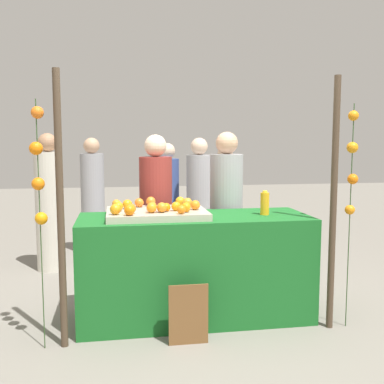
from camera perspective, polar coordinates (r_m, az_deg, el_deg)
ground_plane at (r=4.31m, az=0.34°, el=-15.39°), size 24.00×24.00×0.00m
stall_counter at (r=4.15m, az=0.34°, el=-9.41°), size 2.06×0.76×0.93m
orange_tray at (r=4.02m, az=-4.46°, el=-2.70°), size 0.87×0.64×0.06m
orange_0 at (r=3.79m, az=-1.35°, el=-2.23°), size 0.07×0.07×0.07m
orange_1 at (r=4.01m, az=0.43°, el=-1.66°), size 0.09×0.09×0.09m
orange_2 at (r=3.74m, az=-7.87°, el=-2.30°), size 0.09×0.09×0.09m
orange_3 at (r=4.20m, az=-6.66°, el=-1.34°), size 0.08×0.08×0.08m
orange_4 at (r=4.26m, az=-1.51°, el=-1.18°), size 0.09×0.09×0.09m
orange_5 at (r=3.84m, az=-7.69°, el=-2.09°), size 0.09×0.09×0.09m
orange_6 at (r=3.88m, az=-0.77°, el=-1.93°), size 0.09×0.09×0.09m
orange_7 at (r=3.93m, az=-3.25°, el=-1.92°), size 0.07×0.07×0.07m
orange_8 at (r=4.16m, az=-9.48°, el=-1.48°), size 0.08×0.08×0.08m
orange_9 at (r=3.97m, az=-4.99°, el=-1.83°), size 0.08×0.08×0.08m
orange_10 at (r=3.80m, az=-9.61°, el=-2.17°), size 0.09×0.09×0.09m
orange_11 at (r=3.86m, az=-5.11°, el=-2.00°), size 0.09×0.09×0.09m
orange_12 at (r=4.10m, az=-8.13°, el=-1.54°), size 0.09×0.09×0.09m
orange_13 at (r=3.88m, az=-3.82°, el=-1.95°), size 0.09×0.09×0.09m
orange_14 at (r=3.97m, az=-9.27°, el=-1.81°), size 0.09×0.09×0.09m
orange_15 at (r=3.96m, az=-2.03°, el=-1.80°), size 0.08×0.08×0.08m
orange_16 at (r=4.14m, az=-0.59°, el=-1.36°), size 0.09×0.09×0.09m
orange_17 at (r=4.27m, az=-5.21°, el=-1.18°), size 0.09×0.09×0.09m
juice_bottle at (r=4.16m, az=9.14°, el=-1.43°), size 0.08×0.08×0.22m
chalkboard_sign at (r=3.70m, az=-0.46°, el=-15.20°), size 0.31×0.03×0.50m
vendor_left at (r=4.68m, az=-4.54°, el=-3.74°), size 0.33×0.33×1.66m
vendor_right at (r=4.75m, az=4.32°, el=-3.42°), size 0.34×0.34×1.69m
crowd_person_0 at (r=5.94m, az=0.89°, el=-1.65°), size 0.33×0.33×1.64m
crowd_person_1 at (r=6.57m, az=-12.36°, el=-1.01°), size 0.33×0.33×1.65m
crowd_person_2 at (r=5.86m, az=-17.46°, el=-1.82°), size 0.34×0.34×1.70m
crowd_person_3 at (r=6.23m, az=-3.11°, el=-1.59°), size 0.32×0.32×1.57m
crowd_person_4 at (r=6.24m, az=4.13°, el=-1.69°), size 0.31×0.31×1.54m
canopy_post_left at (r=3.58m, az=-16.21°, el=-2.39°), size 0.06×0.06×2.13m
canopy_post_right at (r=3.98m, az=17.35°, el=-1.56°), size 0.06×0.06×2.13m
garland_strand_left at (r=3.56m, az=-18.77°, el=2.81°), size 0.12×0.11×1.91m
garland_strand_right at (r=4.02m, az=19.48°, el=3.35°), size 0.10×0.10×1.91m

